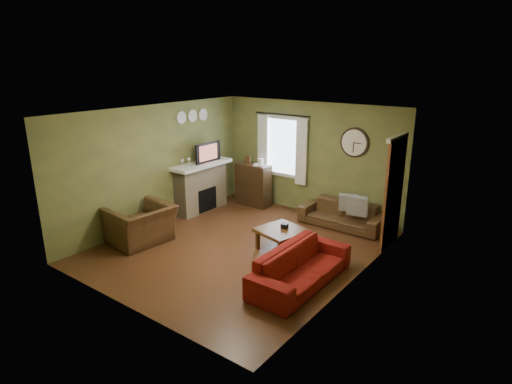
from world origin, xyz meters
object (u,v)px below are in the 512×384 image
Objects in this scene: bookshelf at (253,185)px; coffee_table at (281,240)px; armchair at (141,225)px; sofa_red at (301,266)px; sofa_brown at (342,215)px.

bookshelf is 2.74m from coffee_table.
armchair is (-0.39, -3.16, -0.14)m from bookshelf.
sofa_red is at bearing -42.26° from coffee_table.
bookshelf is 3.19m from armchair.
armchair is at bearing -150.68° from coffee_table.
armchair is (-2.80, -3.17, 0.11)m from sofa_brown.
coffee_table is at bearing 124.60° from armchair.
bookshelf is at bearing -179.97° from sofa_brown.
bookshelf reaches higher than coffee_table.
bookshelf is 0.57× the size of sofa_brown.
sofa_brown is 2.74m from sofa_red.
armchair is 2.78m from coffee_table.
sofa_red is 1.29m from coffee_table.
coffee_table is (2.03, -1.81, -0.31)m from bookshelf.
sofa_red is 1.76× the size of armchair.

